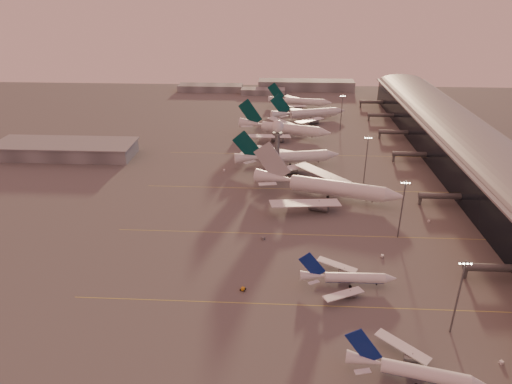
{
  "coord_description": "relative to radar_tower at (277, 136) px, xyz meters",
  "views": [
    {
      "loc": [
        6.23,
        -108.1,
        94.58
      ],
      "look_at": [
        -3.67,
        73.78,
        10.07
      ],
      "focal_mm": 32.0,
      "sensor_mm": 36.0,
      "label": 1
    }
  ],
  "objects": [
    {
      "name": "ground",
      "position": [
        -5.0,
        -120.0,
        -20.95
      ],
      "size": [
        700.0,
        700.0,
        0.0
      ],
      "primitive_type": "plane",
      "color": "#535050",
      "rests_on": "ground"
    },
    {
      "name": "taxiway_markings",
      "position": [
        25.0,
        -64.0,
        -20.94
      ],
      "size": [
        180.0,
        185.25,
        0.02
      ],
      "color": "#D2CA4A",
      "rests_on": "ground"
    },
    {
      "name": "terminal",
      "position": [
        102.88,
        -9.91,
        -10.43
      ],
      "size": [
        57.0,
        362.0,
        23.04
      ],
      "color": "black",
      "rests_on": "ground"
    },
    {
      "name": "hangar",
      "position": [
        -125.0,
        20.0,
        -16.63
      ],
      "size": [
        82.0,
        27.0,
        8.5
      ],
      "color": "slate",
      "rests_on": "ground"
    },
    {
      "name": "radar_tower",
      "position": [
        0.0,
        0.0,
        0.0
      ],
      "size": [
        6.4,
        6.4,
        31.1
      ],
      "color": "#55575C",
      "rests_on": "ground"
    },
    {
      "name": "mast_a",
      "position": [
        53.0,
        -120.0,
        -7.21
      ],
      "size": [
        3.6,
        0.56,
        25.0
      ],
      "color": "#55575C",
      "rests_on": "ground"
    },
    {
      "name": "mast_b",
      "position": [
        50.0,
        -65.0,
        -7.21
      ],
      "size": [
        3.6,
        0.56,
        25.0
      ],
      "color": "#55575C",
      "rests_on": "ground"
    },
    {
      "name": "mast_c",
      "position": [
        45.0,
        -10.0,
        -7.21
      ],
      "size": [
        3.6,
        0.56,
        25.0
      ],
      "color": "#55575C",
      "rests_on": "ground"
    },
    {
      "name": "mast_d",
      "position": [
        43.0,
        80.0,
        -7.21
      ],
      "size": [
        3.6,
        0.56,
        25.0
      ],
      "color": "#55575C",
      "rests_on": "ground"
    },
    {
      "name": "distant_horizon",
      "position": [
        -2.38,
        205.14,
        -17.06
      ],
      "size": [
        165.0,
        37.5,
        9.0
      ],
      "color": "slate",
      "rests_on": "ground"
    },
    {
      "name": "narrowbody_near",
      "position": [
        37.21,
        -139.32,
        -18.1
      ],
      "size": [
        35.51,
        28.04,
        14.06
      ],
      "color": "white",
      "rests_on": "ground"
    },
    {
      "name": "narrowbody_mid",
      "position": [
        25.43,
        -98.68,
        -18.32
      ],
      "size": [
        33.26,
        26.56,
        13.0
      ],
      "color": "white",
      "rests_on": "ground"
    },
    {
      "name": "widebody_white",
      "position": [
        24.19,
        -30.02,
        -16.55
      ],
      "size": [
        70.25,
        55.51,
        25.39
      ],
      "color": "white",
      "rests_on": "ground"
    },
    {
      "name": "greentail_a",
      "position": [
        5.96,
        11.37,
        -17.08
      ],
      "size": [
        59.69,
        47.75,
        21.91
      ],
      "color": "white",
      "rests_on": "ground"
    },
    {
      "name": "greentail_b",
      "position": [
        4.21,
        64.8,
        -16.82
      ],
      "size": [
        62.33,
        49.58,
        23.36
      ],
      "color": "white",
      "rests_on": "ground"
    },
    {
      "name": "greentail_c",
      "position": [
        22.6,
        106.09,
        -17.17
      ],
      "size": [
        57.17,
        45.47,
        21.42
      ],
      "color": "white",
      "rests_on": "ground"
    },
    {
      "name": "greentail_d",
      "position": [
        17.18,
        144.31,
        -17.54
      ],
      "size": [
        52.92,
        42.45,
        19.3
      ],
      "color": "white",
      "rests_on": "ground"
    },
    {
      "name": "gsv_catering_a",
      "position": [
        62.99,
        -131.78,
        -19.1
      ],
      "size": [
        4.92,
        3.56,
        3.69
      ],
      "color": "white",
      "rests_on": "ground"
    },
    {
      "name": "gsv_tug_mid",
      "position": [
        -9.95,
        -103.45,
        -20.4
      ],
      "size": [
        4.26,
        3.34,
        1.07
      ],
      "color": "orange",
      "rests_on": "ground"
    },
    {
      "name": "gsv_truck_b",
      "position": [
        41.19,
        -80.44,
        -19.89
      ],
      "size": [
        5.48,
        3.36,
        2.08
      ],
      "color": "white",
      "rests_on": "ground"
    },
    {
      "name": "gsv_truck_c",
      "position": [
        -4.21,
        -69.52,
        -19.76
      ],
      "size": [
        5.19,
        5.86,
        2.34
      ],
      "color": "slate",
      "rests_on": "ground"
    },
    {
      "name": "gsv_catering_b",
      "position": [
        66.49,
        -51.32,
        -19.12
      ],
      "size": [
        4.56,
        2.34,
        3.65
      ],
      "color": "white",
      "rests_on": "ground"
    },
    {
      "name": "gsv_tug_far",
      "position": [
        17.7,
        -19.62,
        -20.5
      ],
      "size": [
        3.03,
        3.57,
        0.88
      ],
      "color": "white",
      "rests_on": "ground"
    },
    {
      "name": "gsv_truck_d",
      "position": [
        -28.7,
        1.82,
        -19.77
      ],
      "size": [
        2.39,
        5.83,
        2.32
      ],
      "color": "white",
      "rests_on": "ground"
    }
  ]
}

